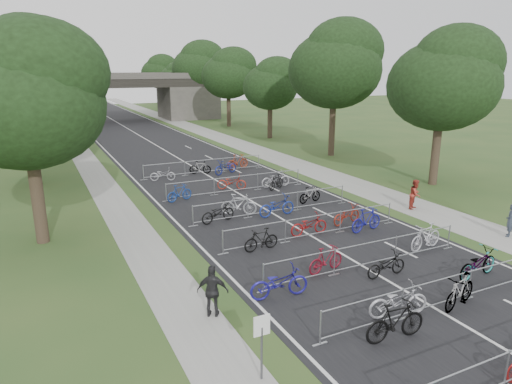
# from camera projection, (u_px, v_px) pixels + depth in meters

# --- Properties ---
(road) EXTENTS (11.00, 140.00, 0.01)m
(road) POSITION_uv_depth(u_px,v_px,m) (137.00, 134.00, 55.34)
(road) COLOR black
(road) RESTS_ON ground
(sidewalk_right) EXTENTS (3.00, 140.00, 0.01)m
(sidewalk_right) POSITION_uv_depth(u_px,v_px,m) (199.00, 130.00, 58.74)
(sidewalk_right) COLOR gray
(sidewalk_right) RESTS_ON ground
(sidewalk_left) EXTENTS (2.00, 140.00, 0.01)m
(sidewalk_left) POSITION_uv_depth(u_px,v_px,m) (71.00, 138.00, 52.14)
(sidewalk_left) COLOR gray
(sidewalk_left) RESTS_ON ground
(lane_markings) EXTENTS (0.12, 140.00, 0.00)m
(lane_markings) POSITION_uv_depth(u_px,v_px,m) (137.00, 134.00, 55.34)
(lane_markings) COLOR silver
(lane_markings) RESTS_ON ground
(overpass_bridge) EXTENTS (31.00, 8.00, 7.05)m
(overpass_bridge) POSITION_uv_depth(u_px,v_px,m) (113.00, 97.00, 67.40)
(overpass_bridge) COLOR #45423E
(overpass_bridge) RESTS_ON ground
(park_sign) EXTENTS (0.45, 0.06, 1.83)m
(park_sign) POSITION_uv_depth(u_px,v_px,m) (262.00, 336.00, 11.42)
(park_sign) COLOR #4C4C51
(park_sign) RESTS_ON ground
(tree_left_0) EXTENTS (6.72, 6.72, 10.25)m
(tree_left_0) POSITION_uv_depth(u_px,v_px,m) (27.00, 99.00, 19.28)
(tree_left_0) COLOR #33261C
(tree_left_0) RESTS_ON ground
(tree_right_0) EXTENTS (7.17, 7.17, 10.93)m
(tree_right_0) POSITION_uv_depth(u_px,v_px,m) (445.00, 81.00, 29.60)
(tree_right_0) COLOR #33261C
(tree_right_0) RESTS_ON ground
(tree_left_1) EXTENTS (7.56, 7.56, 11.53)m
(tree_left_1) POSITION_uv_depth(u_px,v_px,m) (25.00, 75.00, 29.46)
(tree_left_1) COLOR #33261C
(tree_left_1) RESTS_ON ground
(tree_right_1) EXTENTS (8.18, 8.18, 12.47)m
(tree_right_1) POSITION_uv_depth(u_px,v_px,m) (336.00, 66.00, 39.73)
(tree_right_1) COLOR #33261C
(tree_right_1) RESTS_ON ground
(tree_left_2) EXTENTS (8.40, 8.40, 12.81)m
(tree_left_2) POSITION_uv_depth(u_px,v_px,m) (23.00, 63.00, 39.63)
(tree_left_2) COLOR #33261C
(tree_left_2) RESTS_ON ground
(tree_right_2) EXTENTS (6.16, 6.16, 9.39)m
(tree_right_2) POSITION_uv_depth(u_px,v_px,m) (271.00, 85.00, 50.63)
(tree_right_2) COLOR #33261C
(tree_right_2) RESTS_ON ground
(tree_left_3) EXTENTS (6.72, 6.72, 10.25)m
(tree_left_3) POSITION_uv_depth(u_px,v_px,m) (25.00, 80.00, 50.45)
(tree_left_3) COLOR #33261C
(tree_left_3) RESTS_ON ground
(tree_right_3) EXTENTS (7.17, 7.17, 10.93)m
(tree_right_3) POSITION_uv_depth(u_px,v_px,m) (229.00, 74.00, 60.77)
(tree_right_3) COLOR #33261C
(tree_right_3) RESTS_ON ground
(tree_left_4) EXTENTS (7.56, 7.56, 11.53)m
(tree_left_4) POSITION_uv_depth(u_px,v_px,m) (24.00, 71.00, 60.62)
(tree_left_4) COLOR #33261C
(tree_left_4) RESTS_ON ground
(tree_right_4) EXTENTS (8.18, 8.18, 12.47)m
(tree_right_4) POSITION_uv_depth(u_px,v_px,m) (199.00, 67.00, 70.90)
(tree_right_4) COLOR #33261C
(tree_right_4) RESTS_ON ground
(tree_left_5) EXTENTS (8.40, 8.40, 12.81)m
(tree_left_5) POSITION_uv_depth(u_px,v_px,m) (24.00, 65.00, 70.80)
(tree_left_5) COLOR #33261C
(tree_left_5) RESTS_ON ground
(tree_right_5) EXTENTS (6.16, 6.16, 9.39)m
(tree_right_5) POSITION_uv_depth(u_px,v_px,m) (177.00, 78.00, 81.80)
(tree_right_5) COLOR #33261C
(tree_right_5) RESTS_ON ground
(tree_left_6) EXTENTS (6.72, 6.72, 10.25)m
(tree_left_6) POSITION_uv_depth(u_px,v_px,m) (25.00, 75.00, 81.62)
(tree_left_6) COLOR #33261C
(tree_left_6) RESTS_ON ground
(tree_right_6) EXTENTS (7.17, 7.17, 10.93)m
(tree_right_6) POSITION_uv_depth(u_px,v_px,m) (160.00, 72.00, 91.93)
(tree_right_6) COLOR #33261C
(tree_right_6) RESTS_ON ground
(barrier_row_1) EXTENTS (9.70, 0.08, 1.10)m
(barrier_row_1) POSITION_uv_depth(u_px,v_px,m) (437.00, 294.00, 15.02)
(barrier_row_1) COLOR #A3A6AB
(barrier_row_1) RESTS_ON ground
(barrier_row_2) EXTENTS (9.70, 0.08, 1.10)m
(barrier_row_2) POSITION_uv_depth(u_px,v_px,m) (366.00, 255.00, 18.14)
(barrier_row_2) COLOR #A3A6AB
(barrier_row_2) RESTS_ON ground
(barrier_row_3) EXTENTS (9.70, 0.08, 1.10)m
(barrier_row_3) POSITION_uv_depth(u_px,v_px,m) (314.00, 226.00, 21.43)
(barrier_row_3) COLOR #A3A6AB
(barrier_row_3) RESTS_ON ground
(barrier_row_4) EXTENTS (9.70, 0.08, 1.10)m
(barrier_row_4) POSITION_uv_depth(u_px,v_px,m) (273.00, 204.00, 24.89)
(barrier_row_4) COLOR #A3A6AB
(barrier_row_4) RESTS_ON ground
(barrier_row_5) EXTENTS (9.70, 0.08, 1.10)m
(barrier_row_5) POSITION_uv_depth(u_px,v_px,m) (236.00, 184.00, 29.22)
(barrier_row_5) COLOR #A3A6AB
(barrier_row_5) RESTS_ON ground
(barrier_row_6) EXTENTS (9.70, 0.08, 1.10)m
(barrier_row_6) POSITION_uv_depth(u_px,v_px,m) (204.00, 167.00, 34.42)
(barrier_row_6) COLOR #A3A6AB
(barrier_row_6) RESTS_ON ground
(bike_4) EXTENTS (2.07, 0.73, 1.22)m
(bike_4) POSITION_uv_depth(u_px,v_px,m) (395.00, 322.00, 13.27)
(bike_4) COLOR black
(bike_4) RESTS_ON ground
(bike_5) EXTENTS (2.16, 1.11, 1.08)m
(bike_5) POSITION_uv_depth(u_px,v_px,m) (398.00, 301.00, 14.58)
(bike_5) COLOR #AEAEB6
(bike_5) RESTS_ON ground
(bike_6) EXTENTS (2.00, 1.02, 1.16)m
(bike_6) POSITION_uv_depth(u_px,v_px,m) (460.00, 291.00, 15.13)
(bike_6) COLOR #A3A6AB
(bike_6) RESTS_ON ground
(bike_7) EXTENTS (2.23, 0.98, 1.14)m
(bike_7) POSITION_uv_depth(u_px,v_px,m) (478.00, 264.00, 17.29)
(bike_7) COLOR #A3A6AB
(bike_7) RESTS_ON ground
(bike_8) EXTENTS (2.21, 1.00, 1.12)m
(bike_8) POSITION_uv_depth(u_px,v_px,m) (279.00, 283.00, 15.78)
(bike_8) COLOR navy
(bike_8) RESTS_ON ground
(bike_9) EXTENTS (1.82, 0.79, 1.06)m
(bike_9) POSITION_uv_depth(u_px,v_px,m) (326.00, 260.00, 17.76)
(bike_9) COLOR maroon
(bike_9) RESTS_ON ground
(bike_10) EXTENTS (1.81, 0.64, 0.95)m
(bike_10) POSITION_uv_depth(u_px,v_px,m) (386.00, 265.00, 17.40)
(bike_10) COLOR black
(bike_10) RESTS_ON ground
(bike_11) EXTENTS (2.05, 0.85, 1.20)m
(bike_11) POSITION_uv_depth(u_px,v_px,m) (426.00, 237.00, 19.96)
(bike_11) COLOR #B9B8C1
(bike_11) RESTS_ON ground
(bike_12) EXTENTS (1.71, 0.56, 1.01)m
(bike_12) POSITION_uv_depth(u_px,v_px,m) (261.00, 240.00, 19.88)
(bike_12) COLOR black
(bike_12) RESTS_ON ground
(bike_13) EXTENTS (1.98, 0.72, 1.03)m
(bike_13) POSITION_uv_depth(u_px,v_px,m) (309.00, 225.00, 21.74)
(bike_13) COLOR maroon
(bike_13) RESTS_ON ground
(bike_14) EXTENTS (2.01, 0.80, 1.17)m
(bike_14) POSITION_uv_depth(u_px,v_px,m) (366.00, 220.00, 22.22)
(bike_14) COLOR navy
(bike_14) RESTS_ON ground
(bike_15) EXTENTS (2.01, 1.06, 1.00)m
(bike_15) POSITION_uv_depth(u_px,v_px,m) (347.00, 215.00, 23.30)
(bike_15) COLOR maroon
(bike_15) RESTS_ON ground
(bike_16) EXTENTS (2.07, 1.09, 1.03)m
(bike_16) POSITION_uv_depth(u_px,v_px,m) (218.00, 213.00, 23.55)
(bike_16) COLOR black
(bike_16) RESTS_ON ground
(bike_17) EXTENTS (1.97, 1.44, 1.17)m
(bike_17) POSITION_uv_depth(u_px,v_px,m) (239.00, 205.00, 24.69)
(bike_17) COLOR #A0A1A7
(bike_17) RESTS_ON ground
(bike_18) EXTENTS (2.19, 0.85, 1.13)m
(bike_18) POSITION_uv_depth(u_px,v_px,m) (277.00, 206.00, 24.53)
(bike_18) COLOR navy
(bike_18) RESTS_ON ground
(bike_19) EXTENTS (1.67, 0.71, 0.97)m
(bike_19) POSITION_uv_depth(u_px,v_px,m) (310.00, 195.00, 26.99)
(bike_19) COLOR #A3A6AB
(bike_19) RESTS_ON ground
(bike_20) EXTENTS (1.78, 0.95, 1.03)m
(bike_20) POSITION_uv_depth(u_px,v_px,m) (179.00, 193.00, 27.30)
(bike_20) COLOR navy
(bike_20) RESTS_ON ground
(bike_21) EXTENTS (1.99, 1.45, 1.00)m
(bike_21) POSITION_uv_depth(u_px,v_px,m) (232.00, 182.00, 29.92)
(bike_21) COLOR #9F2517
(bike_21) RESTS_ON ground
(bike_22) EXTENTS (1.67, 1.22, 0.99)m
(bike_22) POSITION_uv_depth(u_px,v_px,m) (276.00, 182.00, 29.95)
(bike_22) COLOR black
(bike_22) RESTS_ON ground
(bike_23) EXTENTS (2.09, 0.74, 1.09)m
(bike_23) POSITION_uv_depth(u_px,v_px,m) (276.00, 179.00, 30.54)
(bike_23) COLOR #AAA8B0
(bike_23) RESTS_ON ground
(bike_24) EXTENTS (1.86, 1.07, 0.92)m
(bike_24) POSITION_uv_depth(u_px,v_px,m) (163.00, 174.00, 32.26)
(bike_24) COLOR #A5A5AD
(bike_24) RESTS_ON ground
(bike_25) EXTENTS (1.68, 1.01, 0.97)m
(bike_25) POSITION_uv_depth(u_px,v_px,m) (200.00, 168.00, 34.37)
(bike_25) COLOR #A3A6AB
(bike_25) RESTS_ON ground
(bike_26) EXTENTS (2.24, 1.43, 1.11)m
(bike_26) POSITION_uv_depth(u_px,v_px,m) (226.00, 167.00, 34.28)
(bike_26) COLOR navy
(bike_26) RESTS_ON ground
(bike_27) EXTENTS (2.06, 0.96, 1.19)m
(bike_27) POSITION_uv_depth(u_px,v_px,m) (238.00, 162.00, 36.03)
(bike_27) COLOR maroon
(bike_27) RESTS_ON ground
(pedestrian_a) EXTENTS (0.69, 0.63, 1.58)m
(pedestrian_a) POSITION_uv_depth(u_px,v_px,m) (510.00, 221.00, 21.50)
(pedestrian_a) COLOR #2C3442
(pedestrian_a) RESTS_ON ground
(pedestrian_b) EXTENTS (1.02, 0.95, 1.69)m
(pedestrian_b) POSITION_uv_depth(u_px,v_px,m) (415.00, 194.00, 25.73)
(pedestrian_b) COLOR #9F2F22
(pedestrian_b) RESTS_ON ground
(pedestrian_c) EXTENTS (1.09, 0.88, 1.74)m
(pedestrian_c) POSITION_uv_depth(u_px,v_px,m) (213.00, 291.00, 14.51)
(pedestrian_c) COLOR black
(pedestrian_c) RESTS_ON ground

